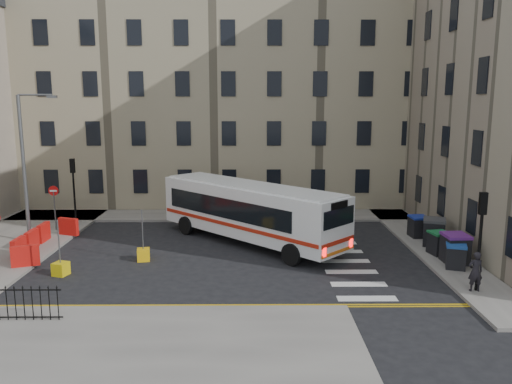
{
  "coord_description": "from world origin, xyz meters",
  "views": [
    {
      "loc": [
        -0.6,
        -24.9,
        7.8
      ],
      "look_at": [
        -0.41,
        1.52,
        3.0
      ],
      "focal_mm": 35.0,
      "sensor_mm": 36.0,
      "label": 1
    }
  ],
  "objects_px": {
    "wheelie_bin_d": "(434,232)",
    "wheelie_bin_a": "(456,256)",
    "bus": "(249,210)",
    "wheelie_bin_b": "(455,248)",
    "streetlamp": "(24,166)",
    "pedestrian": "(475,271)",
    "wheelie_bin_c": "(439,243)",
    "wheelie_bin_e": "(418,226)",
    "bollard_chevron": "(61,269)",
    "bollard_yellow": "(143,255)"
  },
  "relations": [
    {
      "from": "wheelie_bin_a",
      "to": "wheelie_bin_c",
      "type": "distance_m",
      "value": 2.11
    },
    {
      "from": "wheelie_bin_a",
      "to": "wheelie_bin_e",
      "type": "relative_size",
      "value": 1.05
    },
    {
      "from": "bollard_yellow",
      "to": "bollard_chevron",
      "type": "relative_size",
      "value": 1.0
    },
    {
      "from": "streetlamp",
      "to": "bus",
      "type": "relative_size",
      "value": 0.79
    },
    {
      "from": "wheelie_bin_a",
      "to": "wheelie_bin_b",
      "type": "xyz_separation_m",
      "value": [
        0.26,
        0.74,
        0.14
      ]
    },
    {
      "from": "streetlamp",
      "to": "pedestrian",
      "type": "xyz_separation_m",
      "value": [
        21.48,
        -7.58,
        -3.35
      ]
    },
    {
      "from": "wheelie_bin_e",
      "to": "bollard_chevron",
      "type": "bearing_deg",
      "value": -166.01
    },
    {
      "from": "bus",
      "to": "bollard_yellow",
      "type": "height_order",
      "value": "bus"
    },
    {
      "from": "pedestrian",
      "to": "bollard_yellow",
      "type": "xyz_separation_m",
      "value": [
        -14.51,
        4.54,
        -0.68
      ]
    },
    {
      "from": "wheelie_bin_b",
      "to": "bollard_chevron",
      "type": "height_order",
      "value": "wheelie_bin_b"
    },
    {
      "from": "wheelie_bin_a",
      "to": "bollard_chevron",
      "type": "distance_m",
      "value": 18.22
    },
    {
      "from": "wheelie_bin_c",
      "to": "bollard_yellow",
      "type": "height_order",
      "value": "wheelie_bin_c"
    },
    {
      "from": "bollard_yellow",
      "to": "wheelie_bin_a",
      "type": "bearing_deg",
      "value": -6.23
    },
    {
      "from": "wheelie_bin_c",
      "to": "streetlamp",
      "type": "bearing_deg",
      "value": 161.95
    },
    {
      "from": "wheelie_bin_a",
      "to": "pedestrian",
      "type": "bearing_deg",
      "value": -78.71
    },
    {
      "from": "pedestrian",
      "to": "bollard_yellow",
      "type": "relative_size",
      "value": 2.78
    },
    {
      "from": "bollard_yellow",
      "to": "wheelie_bin_b",
      "type": "bearing_deg",
      "value": -3.34
    },
    {
      "from": "wheelie_bin_c",
      "to": "pedestrian",
      "type": "relative_size",
      "value": 0.73
    },
    {
      "from": "wheelie_bin_c",
      "to": "wheelie_bin_d",
      "type": "xyz_separation_m",
      "value": [
        0.31,
        1.68,
        0.14
      ]
    },
    {
      "from": "wheelie_bin_a",
      "to": "wheelie_bin_d",
      "type": "distance_m",
      "value": 3.8
    },
    {
      "from": "bollard_yellow",
      "to": "wheelie_bin_e",
      "type": "bearing_deg",
      "value": 14.34
    },
    {
      "from": "streetlamp",
      "to": "bollard_yellow",
      "type": "relative_size",
      "value": 13.57
    },
    {
      "from": "bollard_yellow",
      "to": "wheelie_bin_c",
      "type": "bearing_deg",
      "value": 1.85
    },
    {
      "from": "bus",
      "to": "wheelie_bin_b",
      "type": "bearing_deg",
      "value": -67.34
    },
    {
      "from": "bus",
      "to": "wheelie_bin_a",
      "type": "relative_size",
      "value": 8.25
    },
    {
      "from": "bus",
      "to": "wheelie_bin_a",
      "type": "xyz_separation_m",
      "value": [
        9.64,
        -4.77,
        -1.16
      ]
    },
    {
      "from": "bus",
      "to": "bollard_yellow",
      "type": "bearing_deg",
      "value": 165.61
    },
    {
      "from": "wheelie_bin_e",
      "to": "bollard_chevron",
      "type": "distance_m",
      "value": 19.19
    },
    {
      "from": "bus",
      "to": "wheelie_bin_d",
      "type": "xyz_separation_m",
      "value": [
        9.98,
        -0.98,
        -1.0
      ]
    },
    {
      "from": "bus",
      "to": "wheelie_bin_d",
      "type": "relative_size",
      "value": 6.46
    },
    {
      "from": "wheelie_bin_b",
      "to": "wheelie_bin_d",
      "type": "bearing_deg",
      "value": 86.67
    },
    {
      "from": "wheelie_bin_d",
      "to": "wheelie_bin_a",
      "type": "bearing_deg",
      "value": -75.74
    },
    {
      "from": "wheelie_bin_e",
      "to": "pedestrian",
      "type": "xyz_separation_m",
      "value": [
        -0.42,
        -8.36,
        0.23
      ]
    },
    {
      "from": "wheelie_bin_a",
      "to": "wheelie_bin_b",
      "type": "height_order",
      "value": "wheelie_bin_b"
    },
    {
      "from": "wheelie_bin_d",
      "to": "wheelie_bin_c",
      "type": "bearing_deg",
      "value": -81.37
    },
    {
      "from": "wheelie_bin_b",
      "to": "wheelie_bin_d",
      "type": "distance_m",
      "value": 3.04
    },
    {
      "from": "wheelie_bin_a",
      "to": "wheelie_bin_c",
      "type": "height_order",
      "value": "wheelie_bin_c"
    },
    {
      "from": "wheelie_bin_a",
      "to": "wheelie_bin_e",
      "type": "height_order",
      "value": "wheelie_bin_e"
    },
    {
      "from": "wheelie_bin_e",
      "to": "bollard_yellow",
      "type": "xyz_separation_m",
      "value": [
        -14.94,
        -3.82,
        -0.46
      ]
    },
    {
      "from": "wheelie_bin_d",
      "to": "wheelie_bin_e",
      "type": "bearing_deg",
      "value": 119.3
    },
    {
      "from": "wheelie_bin_e",
      "to": "wheelie_bin_c",
      "type": "bearing_deg",
      "value": -94.36
    },
    {
      "from": "bollard_chevron",
      "to": "bus",
      "type": "bearing_deg",
      "value": 31.5
    },
    {
      "from": "pedestrian",
      "to": "bollard_yellow",
      "type": "height_order",
      "value": "pedestrian"
    },
    {
      "from": "wheelie_bin_d",
      "to": "pedestrian",
      "type": "bearing_deg",
      "value": -76.87
    },
    {
      "from": "wheelie_bin_b",
      "to": "wheelie_bin_e",
      "type": "relative_size",
      "value": 1.18
    },
    {
      "from": "wheelie_bin_a",
      "to": "bollard_yellow",
      "type": "xyz_separation_m",
      "value": [
        -14.9,
        1.63,
        -0.42
      ]
    },
    {
      "from": "pedestrian",
      "to": "bollard_yellow",
      "type": "bearing_deg",
      "value": -19.42
    },
    {
      "from": "wheelie_bin_d",
      "to": "wheelie_bin_e",
      "type": "height_order",
      "value": "wheelie_bin_d"
    },
    {
      "from": "pedestrian",
      "to": "bollard_chevron",
      "type": "distance_m",
      "value": 18.0
    },
    {
      "from": "streetlamp",
      "to": "bollard_chevron",
      "type": "distance_m",
      "value": 7.5
    }
  ]
}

